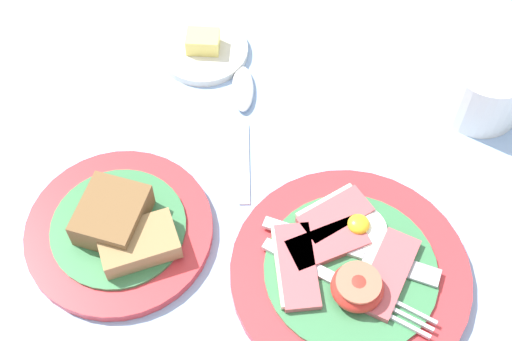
# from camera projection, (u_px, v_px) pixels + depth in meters

# --- Properties ---
(ground_plane) EXTENTS (3.00, 3.00, 0.00)m
(ground_plane) POSITION_uv_depth(u_px,v_px,m) (280.00, 281.00, 0.72)
(ground_plane) COLOR #93B2DB
(breakfast_plate) EXTENTS (0.24, 0.24, 0.04)m
(breakfast_plate) POSITION_uv_depth(u_px,v_px,m) (349.00, 270.00, 0.72)
(breakfast_plate) COLOR red
(breakfast_plate) RESTS_ON ground_plane
(bread_plate) EXTENTS (0.20, 0.20, 0.05)m
(bread_plate) POSITION_uv_depth(u_px,v_px,m) (120.00, 229.00, 0.74)
(bread_plate) COLOR red
(bread_plate) RESTS_ON ground_plane
(sugar_cup) EXTENTS (0.09, 0.09, 0.07)m
(sugar_cup) POSITION_uv_depth(u_px,v_px,m) (486.00, 85.00, 0.81)
(sugar_cup) COLOR white
(sugar_cup) RESTS_ON ground_plane
(butter_dish) EXTENTS (0.11, 0.11, 0.03)m
(butter_dish) POSITION_uv_depth(u_px,v_px,m) (204.00, 49.00, 0.88)
(butter_dish) COLOR silver
(butter_dish) RESTS_ON ground_plane
(teaspoon_by_saucer) EXTENTS (0.07, 0.19, 0.01)m
(teaspoon_by_saucer) POSITION_uv_depth(u_px,v_px,m) (243.00, 107.00, 0.84)
(teaspoon_by_saucer) COLOR silver
(teaspoon_by_saucer) RESTS_ON ground_plane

